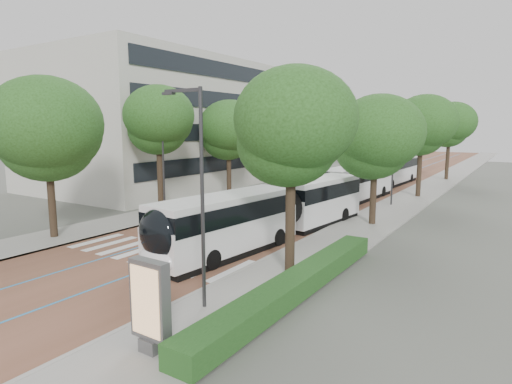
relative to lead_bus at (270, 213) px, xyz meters
The scene contains 20 objects.
ground 7.98m from the lead_bus, 118.77° to the right, with size 160.00×160.00×0.00m, color #51544C.
road 33.40m from the lead_bus, 96.47° to the left, with size 11.00×140.00×0.02m, color brown.
sidewalk_left 35.05m from the lead_bus, 108.76° to the left, with size 4.00×140.00×0.12m, color gray.
sidewalk_right 33.40m from the lead_bus, 83.57° to the left, with size 4.00×140.00×0.12m, color gray.
kerb_left 34.48m from the lead_bus, 105.77° to the left, with size 0.20×140.00×0.14m, color gray.
kerb_right 33.24m from the lead_bus, 86.83° to the left, with size 0.20×140.00×0.14m, color gray.
zebra_crossing 7.03m from the lead_bus, 121.34° to the right, with size 10.55×3.60×0.01m.
lane_line_left 33.62m from the lead_bus, 99.19° to the left, with size 0.12×126.00×0.01m, color #2479B5.
lane_line_right 33.26m from the lead_bus, 93.73° to the left, with size 0.12×126.00×0.01m, color #2479B5.
office_building 31.88m from the lead_bus, 137.69° to the left, with size 18.11×40.00×14.00m.
hedge 8.75m from the lead_bus, 52.07° to the right, with size 1.20×14.00×0.80m, color #194116.
streetlight_near 10.74m from the lead_bus, 73.82° to the right, with size 1.82×0.20×8.00m.
streetlight_far 15.74m from the lead_bus, 79.32° to the left, with size 1.82×0.20×8.00m.
lamp_post_left 10.24m from the lead_bus, behind, with size 0.14×0.14×8.00m, color #333235.
trees_left 20.67m from the lead_bus, 124.18° to the left, with size 6.49×61.20×9.80m.
trees_right 17.43m from the lead_bus, 76.42° to the left, with size 5.94×47.58×9.22m.
lead_bus is the anchor object (origin of this frame).
bus_queued_0 15.71m from the lead_bus, 91.73° to the left, with size 3.22×12.52×3.20m.
bus_queued_1 28.70m from the lead_bus, 91.54° to the left, with size 3.07×12.50×3.20m.
ad_panel 13.72m from the lead_bus, 74.02° to the right, with size 1.36×0.53×2.81m.
Camera 1 is at (16.59, -14.65, 6.75)m, focal length 30.00 mm.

